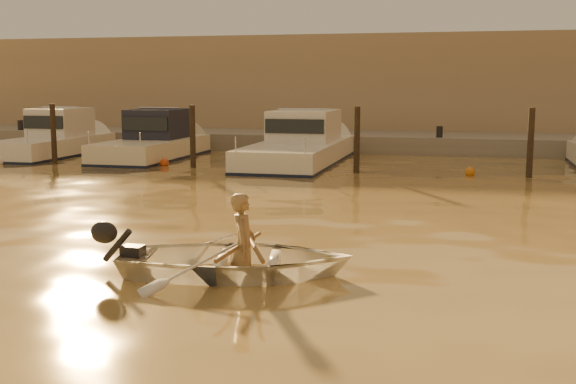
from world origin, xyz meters
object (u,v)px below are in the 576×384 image
(moored_boat_0, at_px, (53,139))
(moored_boat_1, at_px, (152,141))
(dinghy, at_px, (236,260))
(moored_boat_2, at_px, (299,144))
(waterfront_building, at_px, (404,89))
(person, at_px, (243,245))

(moored_boat_0, distance_m, moored_boat_1, 4.00)
(dinghy, bearing_deg, moored_boat_2, -1.41)
(moored_boat_1, distance_m, waterfront_building, 13.68)
(person, xyz_separation_m, moored_boat_2, (-2.56, 14.36, 0.19))
(moored_boat_1, height_order, moored_boat_2, same)
(moored_boat_1, bearing_deg, waterfront_building, 54.21)
(moored_boat_2, relative_size, waterfront_building, 0.19)
(dinghy, relative_size, moored_boat_2, 0.38)
(moored_boat_1, xyz_separation_m, moored_boat_2, (5.43, 0.00, 0.00))
(moored_boat_2, bearing_deg, dinghy, -80.30)
(dinghy, bearing_deg, person, -90.00)
(dinghy, xyz_separation_m, person, (0.10, 0.02, 0.22))
(dinghy, bearing_deg, waterfront_building, -11.21)
(moored_boat_2, bearing_deg, moored_boat_1, 180.00)
(person, bearing_deg, moored_boat_0, 28.73)
(moored_boat_0, xyz_separation_m, moored_boat_2, (9.43, 0.00, 0.00))
(moored_boat_0, bearing_deg, person, -50.15)
(person, bearing_deg, moored_boat_1, 17.96)
(dinghy, height_order, person, person)
(dinghy, distance_m, moored_boat_1, 16.40)
(waterfront_building, bearing_deg, person, -89.88)
(person, relative_size, moored_boat_0, 0.22)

